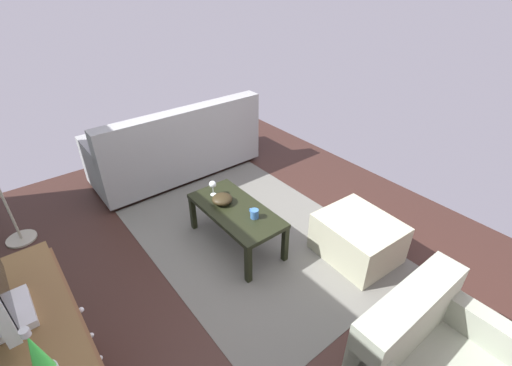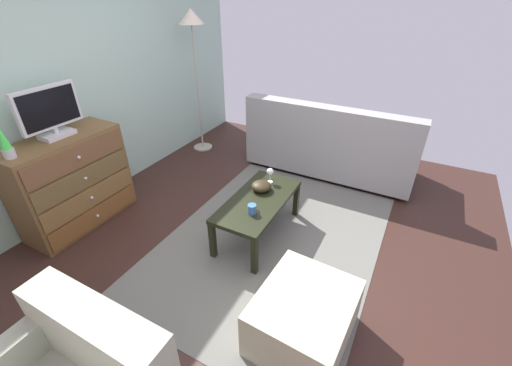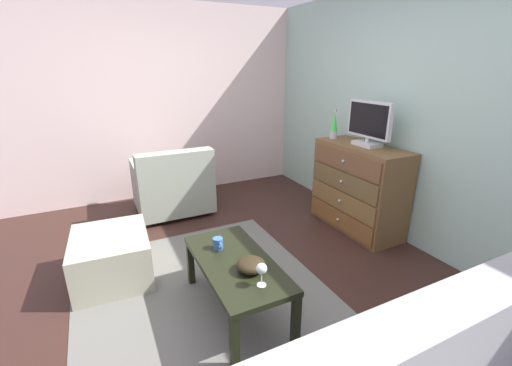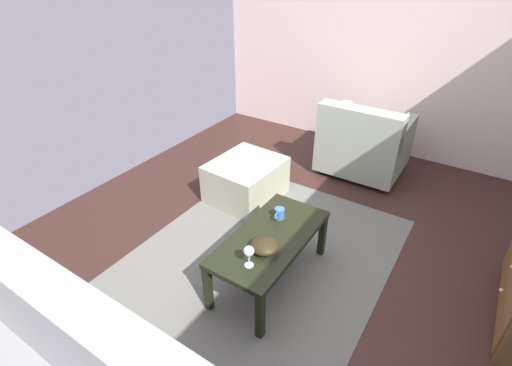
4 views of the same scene
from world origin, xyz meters
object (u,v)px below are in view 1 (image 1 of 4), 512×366
(lava_lamp, at_px, (40,360))
(couch_large, at_px, (177,148))
(coffee_table, at_px, (236,213))
(ottoman, at_px, (358,238))
(bowl_decorative, at_px, (222,199))
(wine_glass, at_px, (213,185))
(mug, at_px, (254,214))

(lava_lamp, distance_m, couch_large, 3.38)
(coffee_table, distance_m, ottoman, 1.16)
(lava_lamp, relative_size, bowl_decorative, 1.67)
(bowl_decorative, bearing_deg, wine_glass, -3.05)
(coffee_table, relative_size, mug, 8.76)
(ottoman, bearing_deg, lava_lamp, 95.80)
(coffee_table, xyz_separation_m, couch_large, (1.60, -0.23, -0.00))
(wine_glass, distance_m, ottoman, 1.47)
(couch_large, relative_size, ottoman, 3.00)
(coffee_table, bearing_deg, bowl_decorative, 16.31)
(lava_lamp, height_order, couch_large, lava_lamp)
(mug, height_order, ottoman, mug)
(lava_lamp, relative_size, couch_large, 0.16)
(lava_lamp, xyz_separation_m, ottoman, (0.25, -2.48, -0.89))
(lava_lamp, relative_size, ottoman, 0.47)
(mug, height_order, couch_large, couch_large)
(wine_glass, relative_size, bowl_decorative, 0.80)
(bowl_decorative, bearing_deg, ottoman, -139.98)
(coffee_table, xyz_separation_m, wine_glass, (0.33, 0.04, 0.17))
(wine_glass, bearing_deg, couch_large, -11.73)
(mug, bearing_deg, bowl_decorative, 14.97)
(lava_lamp, distance_m, ottoman, 2.64)
(coffee_table, relative_size, wine_glass, 6.36)
(wine_glass, relative_size, mug, 1.38)
(bowl_decorative, xyz_separation_m, couch_large, (1.44, -0.27, -0.10))
(wine_glass, relative_size, ottoman, 0.22)
(coffee_table, xyz_separation_m, bowl_decorative, (0.15, 0.05, 0.10))
(mug, bearing_deg, lava_lamp, 116.72)
(bowl_decorative, height_order, couch_large, couch_large)
(mug, relative_size, couch_large, 0.05)
(lava_lamp, xyz_separation_m, mug, (0.88, -1.74, -0.63))
(wine_glass, height_order, mug, wine_glass)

